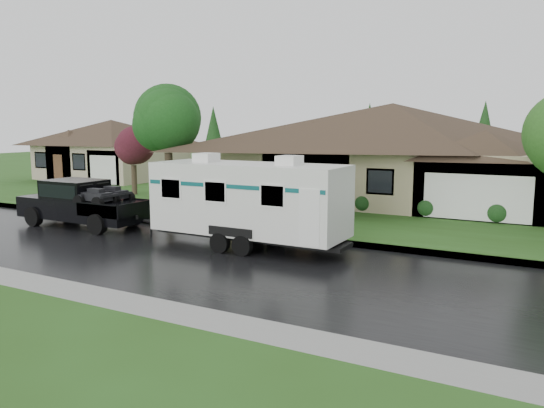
{
  "coord_description": "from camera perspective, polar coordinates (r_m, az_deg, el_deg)",
  "views": [
    {
      "loc": [
        10.62,
        -16.31,
        4.49
      ],
      "look_at": [
        0.66,
        2.0,
        1.4
      ],
      "focal_mm": 35.0,
      "sensor_mm": 36.0,
      "label": 1
    }
  ],
  "objects": [
    {
      "name": "road",
      "position": [
        18.38,
        -7.83,
        -5.76
      ],
      "size": [
        140.0,
        8.0,
        0.01
      ],
      "primitive_type": "cube",
      "color": "black",
      "rests_on": "ground"
    },
    {
      "name": "house_main",
      "position": [
        31.29,
        13.19,
        6.58
      ],
      "size": [
        19.44,
        10.8,
        6.9
      ],
      "color": "tan",
      "rests_on": "lawn"
    },
    {
      "name": "house_far",
      "position": [
        45.68,
        -16.75,
        6.19
      ],
      "size": [
        10.8,
        8.64,
        5.8
      ],
      "color": "tan",
      "rests_on": "lawn"
    },
    {
      "name": "pickup_truck",
      "position": [
        25.22,
        -19.93,
        0.25
      ],
      "size": [
        6.24,
        2.37,
        2.08
      ],
      "color": "black",
      "rests_on": "ground"
    },
    {
      "name": "travel_trailer",
      "position": [
        19.46,
        -2.52,
        0.58
      ],
      "size": [
        7.7,
        2.7,
        3.45
      ],
      "color": "silver",
      "rests_on": "ground"
    },
    {
      "name": "shrub_row",
      "position": [
        27.29,
        9.85,
        0.23
      ],
      "size": [
        13.6,
        1.0,
        1.0
      ],
      "color": "#143814",
      "rests_on": "lawn"
    },
    {
      "name": "curb",
      "position": [
        21.84,
        -1.21,
        -3.22
      ],
      "size": [
        140.0,
        0.5,
        0.15
      ],
      "primitive_type": "cube",
      "color": "gray",
      "rests_on": "ground"
    },
    {
      "name": "tree_left_green",
      "position": [
        29.51,
        -11.17,
        8.67
      ],
      "size": [
        3.95,
        3.95,
        6.54
      ],
      "color": "#382B1E",
      "rests_on": "lawn"
    },
    {
      "name": "ground",
      "position": [
        19.98,
        -4.42,
        -4.57
      ],
      "size": [
        140.0,
        140.0,
        0.0
      ],
      "primitive_type": "plane",
      "color": "#2A5019",
      "rests_on": "ground"
    },
    {
      "name": "tree_red",
      "position": [
        34.61,
        -14.72,
        5.84
      ],
      "size": [
        2.56,
        2.56,
        4.23
      ],
      "color": "#382B1E",
      "rests_on": "lawn"
    },
    {
      "name": "lawn",
      "position": [
        33.36,
        9.72,
        0.72
      ],
      "size": [
        140.0,
        26.0,
        0.15
      ],
      "primitive_type": "cube",
      "color": "#2A5019",
      "rests_on": "ground"
    }
  ]
}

